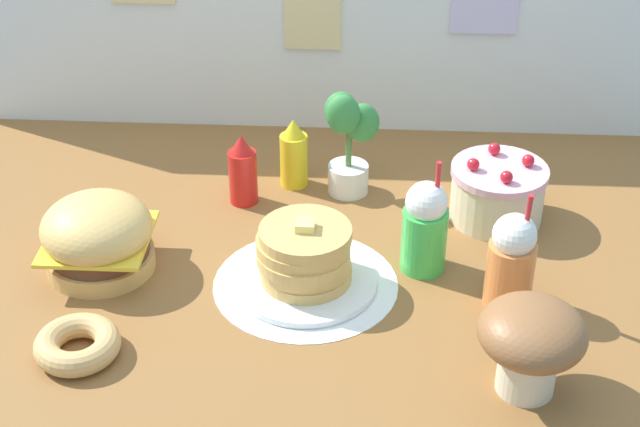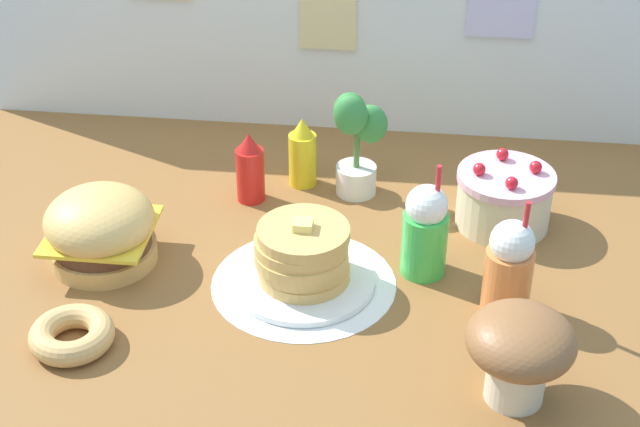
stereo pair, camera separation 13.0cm
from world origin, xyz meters
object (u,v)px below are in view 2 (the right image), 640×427
Objects in this scene: layer_cake at (504,198)px; donut_pink_glaze at (72,334)px; potted_plant at (357,140)px; mushroom_stool at (520,348)px; cream_soda_cup at (425,230)px; burger at (101,229)px; orange_float_cup at (509,268)px; mustard_bottle at (302,154)px; pancake_stack at (303,259)px; ketchup_bottle at (250,169)px.

layer_cake is 1.34× the size of donut_pink_glaze.
potted_plant is 1.39× the size of mushroom_stool.
mushroom_stool is at bearing -62.84° from potted_plant.
cream_soda_cup is (-0.22, -0.26, 0.05)m from layer_cake.
orange_float_cup reaches higher than burger.
orange_float_cup is at bearing -43.34° from mustard_bottle.
ketchup_bottle is (-0.21, 0.40, 0.02)m from pancake_stack.
layer_cake is at bearing 15.94° from burger.
ketchup_bottle is 0.86m from orange_float_cup.
layer_cake is (1.09, 0.31, -0.02)m from burger.
ketchup_bottle is 0.66× the size of potted_plant.
burger is at bearing -136.07° from mustard_bottle.
pancake_stack is at bearing -146.27° from layer_cake.
potted_plant is at bearing 129.01° from orange_float_cup.
potted_plant reaches higher than pancake_stack.
potted_plant is at bearing 164.14° from layer_cake.
mushroom_stool is (0.53, -0.37, 0.06)m from pancake_stack.
mustard_bottle is at bearing 97.70° from pancake_stack.
orange_float_cup is 0.98× the size of potted_plant.
cream_soda_cup is (0.52, -0.31, 0.03)m from ketchup_bottle.
mustard_bottle is 0.57m from cream_soda_cup.
cream_soda_cup reaches higher than donut_pink_glaze.
orange_float_cup is at bearing -31.52° from ketchup_bottle.
cream_soda_cup reaches higher than ketchup_bottle.
pancake_stack is 0.33m from cream_soda_cup.
donut_pink_glaze is at bearing -118.85° from mustard_bottle.
potted_plant reaches higher than donut_pink_glaze.
ketchup_bottle is (0.34, 0.36, 0.00)m from burger.
orange_float_cup reaches higher than layer_cake.
burger is 0.88× the size of orange_float_cup.
donut_pink_glaze is (-0.52, -0.31, -0.05)m from pancake_stack.
cream_soda_cup is at bearing -47.58° from mustard_bottle.
burger is 0.87m from cream_soda_cup.
mushroom_stool reaches higher than ketchup_bottle.
pancake_stack is 0.46m from ketchup_bottle.
mustard_bottle is at bearing 61.15° from donut_pink_glaze.
mushroom_stool is (0.43, -0.85, -0.04)m from potted_plant.
potted_plant is (0.10, 0.48, 0.10)m from pancake_stack.
mustard_bottle is at bearing 132.42° from cream_soda_cup.
donut_pink_glaze is at bearing -113.55° from ketchup_bottle.
burger is at bearing -133.72° from ketchup_bottle.
cream_soda_cup reaches higher than mushroom_stool.
potted_plant is (-0.43, 0.53, 0.05)m from orange_float_cup.
cream_soda_cup is (0.38, -0.42, 0.03)m from mustard_bottle.
ketchup_bottle is at bearing 149.48° from cream_soda_cup.
mustard_bottle reaches higher than layer_cake.
mustard_bottle is 0.82m from orange_float_cup.
burger is at bearing -146.37° from potted_plant.
burger is at bearing 175.37° from pancake_stack.
pancake_stack is 1.55× the size of mushroom_stool.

